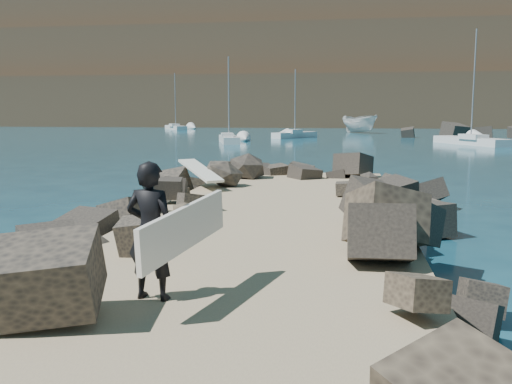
# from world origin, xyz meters

# --- Properties ---
(ground) EXTENTS (800.00, 800.00, 0.00)m
(ground) POSITION_xyz_m (0.00, 0.00, 0.00)
(ground) COLOR #0F384C
(ground) RESTS_ON ground
(jetty) EXTENTS (6.00, 26.00, 0.60)m
(jetty) POSITION_xyz_m (0.00, -2.00, 0.30)
(jetty) COLOR #8C7759
(jetty) RESTS_ON ground
(riprap_left) EXTENTS (2.60, 22.00, 1.00)m
(riprap_left) POSITION_xyz_m (-2.90, -1.50, 0.50)
(riprap_left) COLOR black
(riprap_left) RESTS_ON ground
(riprap_right) EXTENTS (2.60, 22.00, 1.00)m
(riprap_right) POSITION_xyz_m (2.90, -1.50, 0.50)
(riprap_right) COLOR black
(riprap_right) RESTS_ON ground
(headland) EXTENTS (360.00, 140.00, 32.00)m
(headland) POSITION_xyz_m (10.00, 160.00, 16.00)
(headland) COLOR #2D4919
(headland) RESTS_ON ground
(surfboard_resting) EXTENTS (1.88, 2.16, 0.08)m
(surfboard_resting) POSITION_xyz_m (-2.86, 5.88, 1.04)
(surfboard_resting) COLOR white
(surfboard_resting) RESTS_ON riprap_left
(boat_imported) EXTENTS (6.05, 6.66, 2.54)m
(boat_imported) POSITION_xyz_m (3.53, 68.66, 1.27)
(boat_imported) COLOR silver
(boat_imported) RESTS_ON ground
(surfer_with_board) EXTENTS (1.06, 2.19, 1.79)m
(surfer_with_board) POSITION_xyz_m (-0.72, -4.68, 1.50)
(surfer_with_board) COLOR black
(surfer_with_board) RESTS_ON jetty
(sailboat_e) EXTENTS (5.52, 7.45, 9.24)m
(sailboat_e) POSITION_xyz_m (-25.86, 78.83, 0.35)
(sailboat_e) COLOR silver
(sailboat_e) RESTS_ON ground
(sailboat_a) EXTENTS (3.33, 6.94, 8.22)m
(sailboat_a) POSITION_xyz_m (-9.37, 41.85, 0.35)
(sailboat_a) COLOR silver
(sailboat_a) RESTS_ON ground
(sailboat_c) EXTENTS (5.53, 8.68, 10.34)m
(sailboat_c) POSITION_xyz_m (12.83, 42.40, 0.35)
(sailboat_c) COLOR silver
(sailboat_c) RESTS_ON ground
(sailboat_b) EXTENTS (4.83, 6.02, 7.77)m
(sailboat_b) POSITION_xyz_m (-4.05, 52.88, 0.35)
(sailboat_b) COLOR silver
(sailboat_b) RESTS_ON ground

